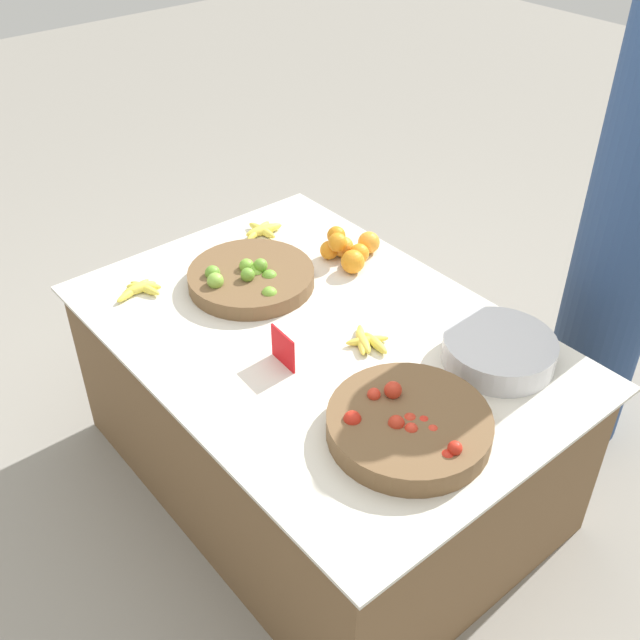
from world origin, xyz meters
TOP-DOWN VIEW (x-y plane):
  - ground_plane at (0.00, 0.00)m, footprint 12.00×12.00m
  - market_table at (0.00, 0.00)m, footprint 1.56×1.08m
  - lime_bowl at (-0.35, -0.01)m, footprint 0.43×0.43m
  - tomato_basket at (0.49, -0.10)m, footprint 0.43×0.43m
  - orange_pile at (-0.26, 0.35)m, footprint 0.20×0.21m
  - metal_bowl at (0.44, 0.32)m, footprint 0.33×0.33m
  - price_sign at (0.05, -0.18)m, footprint 0.11×0.01m
  - banana_bunch_front_left at (0.14, 0.07)m, footprint 0.17×0.13m
  - banana_bunch_back_center at (-0.61, 0.22)m, footprint 0.15×0.17m
  - banana_bunch_front_right at (-0.56, -0.32)m, footprint 0.13×0.17m
  - vendor_person at (0.43, 0.93)m, footprint 0.30×0.30m

SIDE VIEW (x-z plane):
  - ground_plane at x=0.00m, z-range 0.00..0.00m
  - market_table at x=0.00m, z-range 0.00..0.64m
  - banana_bunch_front_left at x=0.14m, z-range 0.64..0.67m
  - banana_bunch_front_right at x=-0.56m, z-range 0.64..0.67m
  - banana_bunch_back_center at x=-0.61m, z-range 0.64..0.67m
  - lime_bowl at x=-0.35m, z-range 0.62..0.72m
  - tomato_basket at x=0.49m, z-range 0.62..0.73m
  - metal_bowl at x=0.44m, z-range 0.64..0.72m
  - orange_pile at x=-0.26m, z-range 0.63..0.74m
  - price_sign at x=0.05m, z-range 0.64..0.75m
  - vendor_person at x=0.43m, z-range -0.06..1.69m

